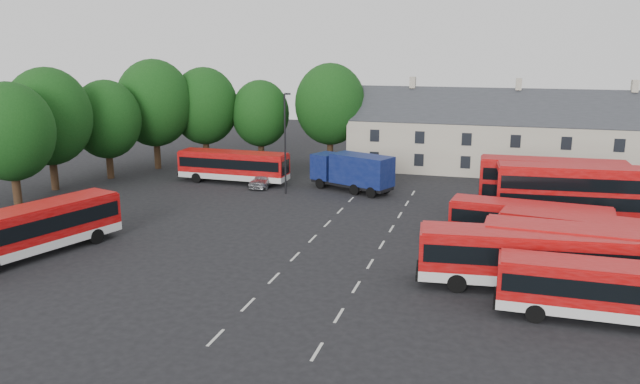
{
  "coord_description": "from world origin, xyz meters",
  "views": [
    {
      "loc": [
        12.22,
        -38.65,
        13.53
      ],
      "look_at": [
        -0.92,
        7.12,
        2.2
      ],
      "focal_mm": 35.0,
      "sensor_mm": 36.0,
      "label": 1
    }
  ],
  "objects_px": {
    "lamppost": "(285,141)",
    "bus_dd_south": "(575,192)",
    "silver_car": "(264,179)",
    "bus_west": "(34,226)",
    "box_truck": "(353,170)",
    "bus_row_a": "(610,288)"
  },
  "relations": [
    {
      "from": "box_truck",
      "to": "lamppost",
      "type": "relative_size",
      "value": 0.91
    },
    {
      "from": "box_truck",
      "to": "bus_row_a",
      "type": "bearing_deg",
      "value": -29.39
    },
    {
      "from": "bus_row_a",
      "to": "bus_west",
      "type": "xyz_separation_m",
      "value": [
        -34.4,
        0.6,
        0.18
      ]
    },
    {
      "from": "bus_row_a",
      "to": "silver_car",
      "type": "relative_size",
      "value": 2.44
    },
    {
      "from": "bus_dd_south",
      "to": "lamppost",
      "type": "xyz_separation_m",
      "value": [
        -24.4,
        4.09,
        2.28
      ]
    },
    {
      "from": "bus_row_a",
      "to": "bus_west",
      "type": "distance_m",
      "value": 34.41
    },
    {
      "from": "bus_row_a",
      "to": "box_truck",
      "type": "relative_size",
      "value": 1.27
    },
    {
      "from": "bus_west",
      "to": "box_truck",
      "type": "distance_m",
      "value": 28.43
    },
    {
      "from": "lamppost",
      "to": "bus_west",
      "type": "bearing_deg",
      "value": -115.62
    },
    {
      "from": "bus_row_a",
      "to": "lamppost",
      "type": "height_order",
      "value": "lamppost"
    },
    {
      "from": "bus_dd_south",
      "to": "silver_car",
      "type": "distance_m",
      "value": 28.2
    },
    {
      "from": "bus_row_a",
      "to": "lamppost",
      "type": "distance_m",
      "value": 32.67
    },
    {
      "from": "silver_car",
      "to": "bus_west",
      "type": "bearing_deg",
      "value": -104.5
    },
    {
      "from": "bus_dd_south",
      "to": "bus_west",
      "type": "relative_size",
      "value": 0.97
    },
    {
      "from": "box_truck",
      "to": "bus_dd_south",
      "type": "bearing_deg",
      "value": 3.07
    },
    {
      "from": "lamppost",
      "to": "bus_dd_south",
      "type": "bearing_deg",
      "value": -9.51
    },
    {
      "from": "bus_west",
      "to": "lamppost",
      "type": "height_order",
      "value": "lamppost"
    },
    {
      "from": "bus_dd_south",
      "to": "box_truck",
      "type": "distance_m",
      "value": 19.92
    },
    {
      "from": "silver_car",
      "to": "bus_dd_south",
      "type": "bearing_deg",
      "value": -10.61
    },
    {
      "from": "bus_row_a",
      "to": "box_truck",
      "type": "height_order",
      "value": "box_truck"
    },
    {
      "from": "bus_dd_south",
      "to": "bus_west",
      "type": "height_order",
      "value": "bus_dd_south"
    },
    {
      "from": "bus_row_a",
      "to": "silver_car",
      "type": "bearing_deg",
      "value": 139.67
    }
  ]
}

